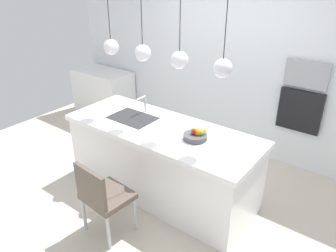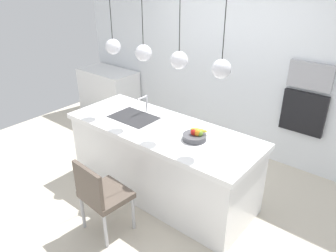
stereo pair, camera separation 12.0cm
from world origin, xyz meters
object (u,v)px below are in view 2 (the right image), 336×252
microwave (311,76)px  chair_near (101,194)px  oven (303,113)px  fruit_bowl (195,136)px

microwave → chair_near: microwave is taller
microwave → oven: (0.00, 0.00, -0.50)m
fruit_bowl → oven: size_ratio=0.46×
fruit_bowl → chair_near: fruit_bowl is taller
microwave → chair_near: bearing=-114.3°
fruit_bowl → oven: oven is taller
chair_near → oven: bearing=65.7°
microwave → chair_near: size_ratio=0.63×
microwave → fruit_bowl: bearing=-111.6°
microwave → oven: size_ratio=0.96×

